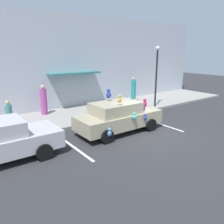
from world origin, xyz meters
TOP-DOWN VIEW (x-y plane):
  - ground_plane at (0.00, 0.00)m, footprint 60.00×60.00m
  - sidewalk at (0.00, 5.00)m, footprint 24.00×4.00m
  - storefront_building at (-0.01, 7.14)m, footprint 24.00×1.25m
  - parking_stripe_front at (1.68, 1.00)m, footprint 0.12×3.60m
  - parking_stripe_rear at (-3.71, 1.00)m, footprint 0.12×3.60m
  - plush_covered_car at (-0.99, 1.21)m, footprint 4.44×2.07m
  - teddy_bear_on_sidewalk at (2.26, 3.51)m, footprint 0.41×0.35m
  - street_lamp_post at (4.14, 3.50)m, footprint 0.28×0.28m
  - pedestrian_near_shopfront at (-3.03, 6.13)m, footprint 0.40×0.40m
  - pedestrian_walking_past at (-5.57, 3.69)m, footprint 0.33×0.33m
  - pedestrian_by_lamp at (4.16, 5.86)m, footprint 0.37×0.37m

SIDE VIEW (x-z plane):
  - ground_plane at x=0.00m, z-range 0.00..0.00m
  - parking_stripe_front at x=1.68m, z-range 0.00..0.01m
  - parking_stripe_rear at x=-3.71m, z-range 0.00..0.01m
  - sidewalk at x=0.00m, z-range 0.00..0.15m
  - teddy_bear_on_sidewalk at x=2.26m, z-range 0.12..0.91m
  - plush_covered_car at x=-0.99m, z-range -0.29..1.89m
  - pedestrian_walking_past at x=-5.57m, z-range 0.09..1.72m
  - pedestrian_near_shopfront at x=-3.03m, z-range 0.08..1.93m
  - pedestrian_by_lamp at x=4.16m, z-range 0.08..1.93m
  - street_lamp_post at x=4.14m, z-range 0.60..4.77m
  - storefront_building at x=-0.01m, z-range -0.01..6.39m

